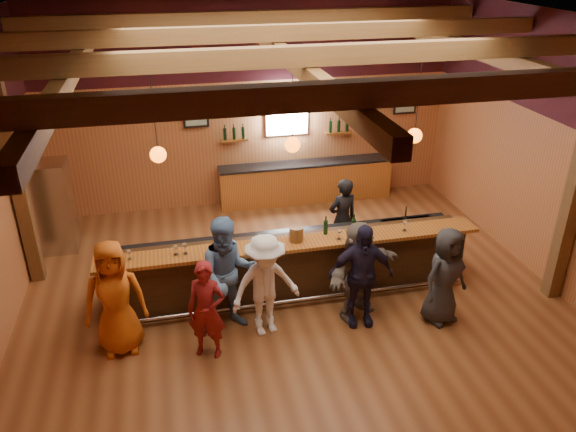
# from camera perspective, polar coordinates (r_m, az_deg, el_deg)

# --- Properties ---
(room) EXTENTS (9.04, 9.00, 4.52)m
(room) POSITION_cam_1_polar(r_m,az_deg,el_deg) (8.49, 0.37, 10.65)
(room) COLOR brown
(room) RESTS_ON ground
(bar_counter) EXTENTS (6.30, 1.07, 1.11)m
(bar_counter) POSITION_cam_1_polar(r_m,az_deg,el_deg) (9.65, 0.30, -4.80)
(bar_counter) COLOR black
(bar_counter) RESTS_ON ground
(back_bar_cabinet) EXTENTS (4.00, 0.52, 0.95)m
(back_bar_cabinet) POSITION_cam_1_polar(r_m,az_deg,el_deg) (13.03, 1.82, 3.50)
(back_bar_cabinet) COLOR brown
(back_bar_cabinet) RESTS_ON ground
(window) EXTENTS (0.95, 0.09, 0.95)m
(window) POSITION_cam_1_polar(r_m,az_deg,el_deg) (12.63, -0.13, 10.35)
(window) COLOR silver
(window) RESTS_ON room
(framed_pictures) EXTENTS (5.35, 0.05, 0.45)m
(framed_pictures) POSITION_cam_1_polar(r_m,az_deg,el_deg) (12.82, 3.73, 10.76)
(framed_pictures) COLOR black
(framed_pictures) RESTS_ON room
(wine_shelves) EXTENTS (3.00, 0.18, 0.30)m
(wine_shelves) POSITION_cam_1_polar(r_m,az_deg,el_deg) (12.69, -0.06, 8.40)
(wine_shelves) COLOR brown
(wine_shelves) RESTS_ON room
(pendant_lights) EXTENTS (4.24, 0.24, 1.37)m
(pendant_lights) POSITION_cam_1_polar(r_m,az_deg,el_deg) (8.59, 0.45, 7.30)
(pendant_lights) COLOR black
(pendant_lights) RESTS_ON room
(stainless_fridge) EXTENTS (0.70, 0.70, 1.80)m
(stainless_fridge) POSITION_cam_1_polar(r_m,az_deg,el_deg) (11.68, -22.70, 0.89)
(stainless_fridge) COLOR silver
(stainless_fridge) RESTS_ON ground
(customer_orange) EXTENTS (0.90, 0.61, 1.79)m
(customer_orange) POSITION_cam_1_polar(r_m,az_deg,el_deg) (8.47, -17.17, -7.97)
(customer_orange) COLOR #B84E11
(customer_orange) RESTS_ON ground
(customer_redvest) EXTENTS (0.65, 0.55, 1.53)m
(customer_redvest) POSITION_cam_1_polar(r_m,az_deg,el_deg) (8.16, -8.27, -9.45)
(customer_redvest) COLOR maroon
(customer_redvest) RESTS_ON ground
(customer_denim) EXTENTS (0.96, 0.77, 1.89)m
(customer_denim) POSITION_cam_1_polar(r_m,az_deg,el_deg) (8.56, -6.06, -6.00)
(customer_denim) COLOR #567CAC
(customer_denim) RESTS_ON ground
(customer_white) EXTENTS (1.19, 0.84, 1.68)m
(customer_white) POSITION_cam_1_polar(r_m,az_deg,el_deg) (8.48, -2.30, -7.08)
(customer_white) COLOR white
(customer_white) RESTS_ON ground
(customer_navy) EXTENTS (1.06, 0.55, 1.73)m
(customer_navy) POSITION_cam_1_polar(r_m,az_deg,el_deg) (8.74, 7.42, -5.99)
(customer_navy) COLOR #1C1831
(customer_navy) RESTS_ON ground
(customer_brown) EXTENTS (1.58, 1.19, 1.66)m
(customer_brown) POSITION_cam_1_polar(r_m,az_deg,el_deg) (8.93, 7.16, -5.50)
(customer_brown) COLOR #63594F
(customer_brown) RESTS_ON ground
(customer_dark) EXTENTS (0.91, 0.74, 1.62)m
(customer_dark) POSITION_cam_1_polar(r_m,az_deg,el_deg) (9.08, 15.64, -5.90)
(customer_dark) COLOR #262729
(customer_dark) RESTS_ON ground
(bartender) EXTENTS (0.67, 0.52, 1.62)m
(bartender) POSITION_cam_1_polar(r_m,az_deg,el_deg) (10.54, 5.55, -0.32)
(bartender) COLOR black
(bartender) RESTS_ON ground
(ice_bucket) EXTENTS (0.23, 0.23, 0.25)m
(ice_bucket) POSITION_cam_1_polar(r_m,az_deg,el_deg) (9.06, 0.85, -1.83)
(ice_bucket) COLOR brown
(ice_bucket) RESTS_ON bar_counter
(bottle_a) EXTENTS (0.07, 0.07, 0.32)m
(bottle_a) POSITION_cam_1_polar(r_m,az_deg,el_deg) (9.28, 3.85, -1.14)
(bottle_a) COLOR black
(bottle_a) RESTS_ON bar_counter
(bottle_b) EXTENTS (0.08, 0.08, 0.36)m
(bottle_b) POSITION_cam_1_polar(r_m,az_deg,el_deg) (9.31, 6.68, -1.07)
(bottle_b) COLOR black
(bottle_b) RESTS_ON bar_counter
(glass_a) EXTENTS (0.08, 0.08, 0.17)m
(glass_a) POSITION_cam_1_polar(r_m,az_deg,el_deg) (8.87, -15.88, -3.57)
(glass_a) COLOR silver
(glass_a) RESTS_ON bar_counter
(glass_b) EXTENTS (0.08, 0.08, 0.17)m
(glass_b) POSITION_cam_1_polar(r_m,az_deg,el_deg) (8.83, -11.37, -3.18)
(glass_b) COLOR silver
(glass_b) RESTS_ON bar_counter
(glass_c) EXTENTS (0.09, 0.09, 0.20)m
(glass_c) POSITION_cam_1_polar(r_m,az_deg,el_deg) (8.82, -10.47, -3.02)
(glass_c) COLOR silver
(glass_c) RESTS_ON bar_counter
(glass_d) EXTENTS (0.07, 0.07, 0.17)m
(glass_d) POSITION_cam_1_polar(r_m,az_deg,el_deg) (8.88, -6.47, -2.66)
(glass_d) COLOR silver
(glass_d) RESTS_ON bar_counter
(glass_e) EXTENTS (0.07, 0.07, 0.17)m
(glass_e) POSITION_cam_1_polar(r_m,az_deg,el_deg) (8.92, -1.32, -2.34)
(glass_e) COLOR silver
(glass_e) RESTS_ON bar_counter
(glass_f) EXTENTS (0.08, 0.08, 0.19)m
(glass_f) POSITION_cam_1_polar(r_m,az_deg,el_deg) (9.13, 5.24, -1.63)
(glass_f) COLOR silver
(glass_f) RESTS_ON bar_counter
(glass_g) EXTENTS (0.07, 0.07, 0.16)m
(glass_g) POSITION_cam_1_polar(r_m,az_deg,el_deg) (9.43, 7.84, -0.94)
(glass_g) COLOR silver
(glass_g) RESTS_ON bar_counter
(glass_h) EXTENTS (0.08, 0.08, 0.18)m
(glass_h) POSITION_cam_1_polar(r_m,az_deg,el_deg) (9.58, 11.83, -0.77)
(glass_h) COLOR silver
(glass_h) RESTS_ON bar_counter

